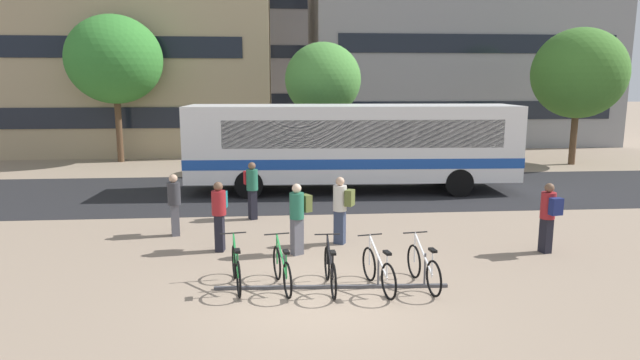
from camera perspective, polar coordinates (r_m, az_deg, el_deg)
name	(u,v)px	position (r m, az deg, el deg)	size (l,w,h in m)	color
ground	(321,298)	(10.41, 0.11, -12.42)	(200.00, 200.00, 0.00)	gray
bus_lane_asphalt	(298,192)	(20.11, -2.32, -1.24)	(80.00, 7.20, 0.01)	#232326
city_bus	(350,144)	(20.01, 3.21, 3.83)	(12.12, 3.05, 3.20)	white
bike_rack	(332,284)	(10.86, 1.23, -10.91)	(4.63, 0.32, 0.70)	#47474C
parked_bicycle_green_0	(236,269)	(10.93, -8.84, -9.26)	(0.52, 1.71, 0.99)	black
parked_bicycle_green_1	(282,270)	(10.78, -4.04, -9.45)	(0.54, 1.70, 0.99)	black
parked_bicycle_black_2	(330,270)	(10.72, 1.08, -9.54)	(0.52, 1.72, 0.99)	black
parked_bicycle_white_3	(379,271)	(10.76, 6.21, -9.53)	(0.54, 1.70, 0.99)	black
parked_bicycle_white_4	(424,268)	(11.04, 10.89, -9.13)	(0.52, 1.72, 0.99)	black
commuter_navy_pack_0	(174,200)	(14.76, -15.17, -2.07)	(0.43, 0.58, 1.65)	#565660
commuter_teal_pack_1	(219,211)	(13.14, -10.60, -3.24)	(0.38, 0.56, 1.70)	black
commuter_navy_pack_2	(549,213)	(13.85, 23.01, -3.26)	(0.42, 0.58, 1.69)	black
commuter_red_pack_3	(252,186)	(16.06, -7.22, -0.67)	(0.49, 0.60, 1.72)	black
commuter_olive_pack_4	(341,206)	(13.48, 2.25, -2.73)	(0.60, 0.52, 1.71)	#2D3851
commuter_olive_pack_5	(298,214)	(12.66, -2.33, -3.58)	(0.61, 0.53, 1.71)	#565660
street_tree_0	(579,73)	(29.39, 25.69, 10.12)	(4.43, 4.43, 6.62)	brown
street_tree_1	(323,80)	(24.79, 0.32, 10.54)	(3.44, 3.44, 5.81)	brown
street_tree_2	(114,60)	(29.31, -20.91, 11.79)	(4.69, 4.69, 7.33)	brown
building_centre_block	(259,38)	(54.57, -6.48, 14.73)	(14.43, 12.45, 16.62)	gray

